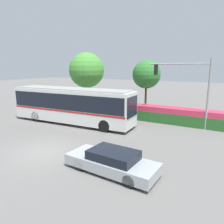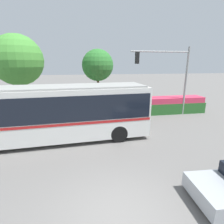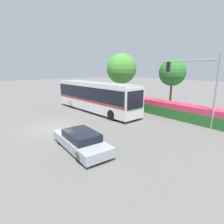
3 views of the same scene
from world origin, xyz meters
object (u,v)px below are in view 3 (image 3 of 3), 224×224
at_px(traffic_light_pole, 199,80).
at_px(city_bus, 95,95).
at_px(street_tree_left, 121,69).
at_px(street_tree_centre, 172,73).
at_px(sedan_foreground, 81,141).

bearing_deg(traffic_light_pole, city_bus, 22.37).
xyz_separation_m(city_bus, traffic_light_pole, (9.58, 3.94, 1.99)).
relative_size(traffic_light_pole, street_tree_left, 0.84).
bearing_deg(street_tree_left, street_tree_centre, 16.02).
bearing_deg(street_tree_left, traffic_light_pole, -12.38).
height_order(street_tree_left, street_tree_centre, street_tree_left).
bearing_deg(traffic_light_pole, street_tree_centre, -40.14).
bearing_deg(city_bus, street_tree_left, 112.36).
relative_size(sedan_foreground, street_tree_left, 0.69).
height_order(sedan_foreground, traffic_light_pole, traffic_light_pole).
bearing_deg(sedan_foreground, traffic_light_pole, -96.95).
xyz_separation_m(street_tree_left, street_tree_centre, (7.09, 2.04, -0.45)).
distance_m(city_bus, street_tree_centre, 9.89).
bearing_deg(sedan_foreground, street_tree_centre, -72.17).
height_order(traffic_light_pole, street_tree_centre, street_tree_centre).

